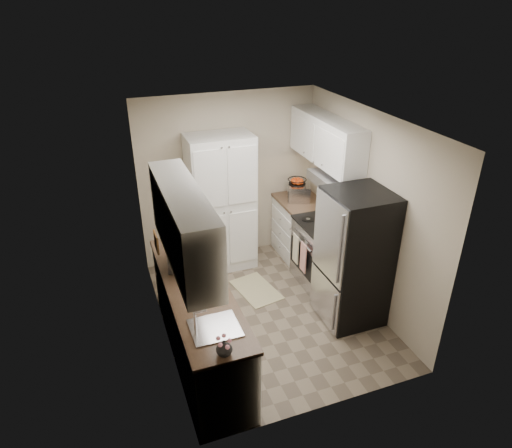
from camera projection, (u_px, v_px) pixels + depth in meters
name	position (u px, v px, depth m)	size (l,w,h in m)	color
ground	(268.00, 312.00, 5.90)	(3.20, 3.20, 0.00)	#7A6B56
room_shell	(268.00, 197.00, 5.14)	(2.64, 3.24, 2.52)	#B4A592
pantry_cabinet	(221.00, 204.00, 6.48)	(0.90, 0.55, 2.00)	white
base_cabinet_left	(199.00, 322.00, 5.03)	(0.60, 2.30, 0.88)	white
countertop_left	(197.00, 288.00, 4.82)	(0.63, 2.33, 0.04)	brown
base_cabinet_right	(299.00, 229.00, 6.99)	(0.60, 0.80, 0.88)	white
countertop_right	(301.00, 202.00, 6.78)	(0.63, 0.83, 0.04)	brown
electric_range	(323.00, 252.00, 6.30)	(0.71, 0.78, 1.13)	#B7B7BC
refrigerator	(354.00, 258.00, 5.46)	(0.70, 0.72, 1.70)	#B7B7BC
microwave	(190.00, 251.00, 5.16)	(0.57, 0.39, 0.32)	#ADADB2
wine_bottle	(177.00, 232.00, 5.58)	(0.08, 0.08, 0.30)	black
flower_vase	(224.00, 348.00, 3.88)	(0.14, 0.14, 0.15)	white
cutting_board	(185.00, 229.00, 5.62)	(0.02, 0.26, 0.32)	#377C2D
toaster_oven	(298.00, 191.00, 6.78)	(0.33, 0.41, 0.24)	#BAB9BD
fruit_basket	(297.00, 180.00, 6.69)	(0.27, 0.27, 0.11)	#DC4310
kitchen_mat	(256.00, 290.00, 6.32)	(0.47, 0.75, 0.01)	#C9BE8B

